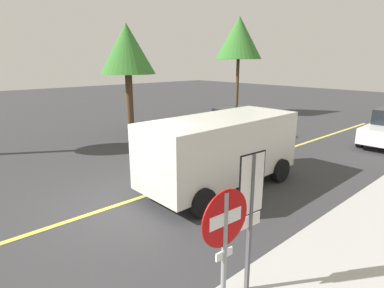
% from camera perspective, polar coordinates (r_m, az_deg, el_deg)
% --- Properties ---
extents(ground_plane, '(80.00, 80.00, 0.00)m').
position_cam_1_polar(ground_plane, '(9.14, -11.47, -10.21)').
color(ground_plane, '#38383A').
extents(lane_marking_centre, '(28.00, 0.16, 0.01)m').
position_cam_1_polar(lane_marking_centre, '(10.81, 2.39, -5.84)').
color(lane_marking_centre, '#E0D14C').
extents(stop_sign, '(0.76, 0.07, 2.34)m').
position_cam_1_polar(stop_sign, '(4.16, 5.90, -17.65)').
color(stop_sign, gray).
rests_on(stop_sign, ground_plane).
extents(speed_limit_sign, '(0.54, 0.06, 2.52)m').
position_cam_1_polar(speed_limit_sign, '(4.97, 10.63, -9.98)').
color(speed_limit_sign, '#4C4C51').
rests_on(speed_limit_sign, ground_plane).
extents(white_van, '(5.23, 2.32, 2.20)m').
position_cam_1_polar(white_van, '(9.61, 5.40, -0.65)').
color(white_van, silver).
rests_on(white_van, ground_plane).
extents(car_black_near_curb, '(4.45, 2.51, 1.54)m').
position_cam_1_polar(car_black_near_curb, '(15.79, 7.89, 3.63)').
color(car_black_near_curb, black).
rests_on(car_black_near_curb, ground_plane).
extents(tree_left_verge, '(2.73, 2.73, 5.61)m').
position_cam_1_polar(tree_left_verge, '(16.41, -11.68, 16.36)').
color(tree_left_verge, '#513823').
rests_on(tree_left_verge, ground_plane).
extents(tree_centre_verge, '(3.22, 3.22, 6.79)m').
position_cam_1_polar(tree_centre_verge, '(23.11, 8.51, 18.48)').
color(tree_centre_verge, '#513823').
rests_on(tree_centre_verge, ground_plane).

